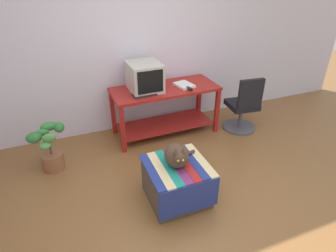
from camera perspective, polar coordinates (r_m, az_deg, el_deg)
ground_plane at (r=3.24m, az=4.71°, el=-15.77°), size 14.00×14.00×0.00m
back_wall at (r=4.32m, az=-6.90°, el=16.02°), size 8.00×0.10×2.60m
desk at (r=4.26m, az=-0.61°, el=4.78°), size 1.57×0.69×0.74m
tv_monitor at (r=4.03m, az=-4.74°, el=9.75°), size 0.44×0.52×0.39m
keyboard at (r=3.93m, az=-4.23°, el=6.40°), size 0.41×0.19×0.02m
book at (r=4.23m, az=3.26°, el=8.21°), size 0.27×0.33×0.03m
ottoman_with_blanket at (r=3.17m, az=1.78°, el=-11.12°), size 0.65×0.66×0.45m
cat at (r=2.98m, az=1.80°, el=-5.87°), size 0.43×0.41×0.28m
potted_plant at (r=3.85m, az=-22.58°, el=-4.28°), size 0.45×0.38×0.64m
office_chair at (r=4.53m, az=14.91°, el=3.57°), size 0.52×0.52×0.89m
stapler at (r=4.09m, az=4.30°, el=7.45°), size 0.06×0.12×0.04m
pen at (r=4.29m, az=4.13°, el=8.30°), size 0.14×0.04×0.01m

